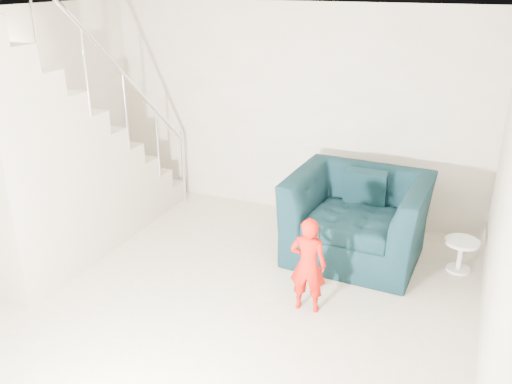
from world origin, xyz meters
TOP-DOWN VIEW (x-y plane):
  - floor at (0.00, 0.00)m, footprint 5.50×5.50m
  - ceiling at (0.00, 0.00)m, footprint 5.50×5.50m
  - back_wall at (0.00, 2.75)m, footprint 5.00×0.00m
  - right_wall at (2.50, 0.00)m, footprint 0.00×5.50m
  - armchair at (1.13, 1.79)m, footprint 1.52×1.35m
  - toddler at (0.94, 0.56)m, footprint 0.37×0.26m
  - side_table at (2.25, 1.89)m, footprint 0.36×0.36m
  - staircase at (-2.00, 0.55)m, footprint 1.02×3.03m
  - cushion at (1.14, 2.06)m, footprint 0.48×0.23m
  - throw at (0.47, 1.87)m, footprint 0.04×0.43m
  - phone at (1.04, 0.56)m, footprint 0.03×0.05m

SIDE VIEW (x-z plane):
  - floor at x=0.00m, z-range 0.00..0.00m
  - side_table at x=2.25m, z-range 0.06..0.42m
  - armchair at x=1.13m, z-range 0.00..0.96m
  - toddler at x=0.94m, z-range 0.00..0.96m
  - throw at x=0.47m, z-range 0.36..0.84m
  - cushion at x=1.14m, z-range 0.49..0.96m
  - phone at x=1.04m, z-range 0.78..0.88m
  - staircase at x=-2.00m, z-range -0.86..2.76m
  - right_wall at x=2.50m, z-range -1.40..4.10m
  - back_wall at x=0.00m, z-range -1.15..3.85m
  - ceiling at x=0.00m, z-range 2.70..2.70m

